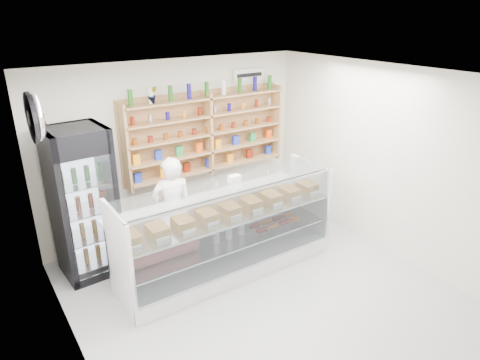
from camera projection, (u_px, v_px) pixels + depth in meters
room at (272, 201)px, 4.99m from camera, size 5.00×5.00×5.00m
display_counter at (226, 246)px, 6.04m from camera, size 3.09×0.92×1.35m
shop_worker at (173, 210)px, 6.16m from camera, size 0.66×0.53×1.59m
drinks_cooler at (84, 203)px, 5.76m from camera, size 0.80×0.78×2.10m
wall_shelving at (208, 134)px, 6.98m from camera, size 2.84×0.28×1.33m
potted_plant at (152, 95)px, 6.23m from camera, size 0.15×0.12×0.26m
security_mirror at (37, 117)px, 4.40m from camera, size 0.15×0.50×0.50m
wall_sign at (249, 75)px, 7.23m from camera, size 0.62×0.03×0.20m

